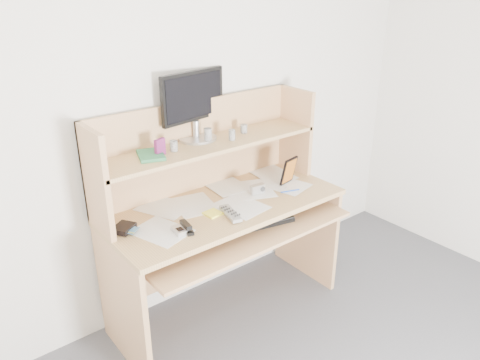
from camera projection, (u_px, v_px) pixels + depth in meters
back_wall at (192, 108)px, 2.72m from camera, size 3.60×0.04×2.50m
desk at (218, 207)px, 2.77m from camera, size 1.40×0.70×1.30m
paper_clutter at (226, 203)px, 2.69m from camera, size 1.32×0.54×0.01m
keyboard at (256, 221)px, 2.68m from camera, size 0.45×0.24×0.03m
tv_remote at (230, 213)px, 2.55m from camera, size 0.10×0.20×0.02m
flip_phone at (179, 230)px, 2.38m from camera, size 0.06×0.10×0.02m
stapler at (187, 227)px, 2.40m from camera, size 0.06×0.13×0.04m
wallet at (124, 228)px, 2.39m from camera, size 0.14×0.13×0.03m
sticky_note_pad at (213, 213)px, 2.57m from camera, size 0.09×0.09×0.01m
digital_camera at (257, 189)px, 2.80m from camera, size 0.09×0.05×0.05m
game_case at (289, 171)px, 2.91m from camera, size 0.12×0.04×0.17m
blue_pen at (290, 191)px, 2.83m from camera, size 0.12×0.04×0.01m
card_box at (160, 147)px, 2.46m from camera, size 0.07×0.04×0.09m
shelf_book at (151, 155)px, 2.46m from camera, size 0.18×0.21×0.02m
chip_stack_a at (174, 146)px, 2.53m from camera, size 0.04×0.04×0.06m
chip_stack_b at (232, 135)px, 2.70m from camera, size 0.05×0.05×0.06m
chip_stack_c at (244, 129)px, 2.83m from camera, size 0.04×0.04×0.05m
chip_stack_d at (208, 135)px, 2.67m from camera, size 0.06×0.06×0.08m
monitor at (194, 103)px, 2.66m from camera, size 0.45×0.23×0.39m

